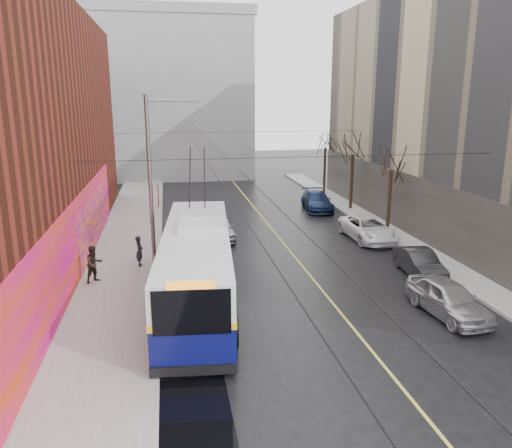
{
  "coord_description": "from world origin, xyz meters",
  "views": [
    {
      "loc": [
        -5.46,
        -14.43,
        8.85
      ],
      "look_at": [
        -1.08,
        10.05,
        2.52
      ],
      "focal_mm": 35.0,
      "sensor_mm": 36.0,
      "label": 1
    }
  ],
  "objects_px": {
    "tree_mid": "(353,145)",
    "parked_car_c": "(368,229)",
    "streetlight_pole": "(154,182)",
    "parked_car_d": "(317,201)",
    "parked_car_a": "(448,298)",
    "following_car": "(219,228)",
    "parked_car_b": "(419,263)",
    "pedestrian_a": "(140,251)",
    "tree_far": "(326,139)",
    "trolleybus": "(197,264)",
    "pedestrian_b": "(94,264)",
    "tree_near": "(392,159)"
  },
  "relations": [
    {
      "from": "tree_near",
      "to": "following_car",
      "type": "xyz_separation_m",
      "value": [
        -11.32,
        0.46,
        -4.26
      ]
    },
    {
      "from": "trolleybus",
      "to": "parked_car_a",
      "type": "distance_m",
      "value": 10.73
    },
    {
      "from": "following_car",
      "to": "tree_far",
      "type": "bearing_deg",
      "value": 49.1
    },
    {
      "from": "tree_mid",
      "to": "parked_car_c",
      "type": "xyz_separation_m",
      "value": [
        -2.0,
        -8.43,
        -4.53
      ]
    },
    {
      "from": "parked_car_b",
      "to": "following_car",
      "type": "height_order",
      "value": "following_car"
    },
    {
      "from": "streetlight_pole",
      "to": "trolleybus",
      "type": "xyz_separation_m",
      "value": [
        1.78,
        -3.54,
        -3.11
      ]
    },
    {
      "from": "parked_car_d",
      "to": "pedestrian_b",
      "type": "distance_m",
      "value": 20.96
    },
    {
      "from": "trolleybus",
      "to": "parked_car_b",
      "type": "bearing_deg",
      "value": 11.87
    },
    {
      "from": "parked_car_d",
      "to": "streetlight_pole",
      "type": "bearing_deg",
      "value": -126.42
    },
    {
      "from": "parked_car_a",
      "to": "parked_car_b",
      "type": "height_order",
      "value": "parked_car_a"
    },
    {
      "from": "tree_mid",
      "to": "following_car",
      "type": "distance_m",
      "value": 13.83
    },
    {
      "from": "parked_car_b",
      "to": "pedestrian_a",
      "type": "bearing_deg",
      "value": 169.66
    },
    {
      "from": "tree_mid",
      "to": "tree_far",
      "type": "xyz_separation_m",
      "value": [
        0.0,
        7.0,
        -0.11
      ]
    },
    {
      "from": "streetlight_pole",
      "to": "parked_car_b",
      "type": "bearing_deg",
      "value": -9.3
    },
    {
      "from": "streetlight_pole",
      "to": "tree_far",
      "type": "relative_size",
      "value": 1.37
    },
    {
      "from": "streetlight_pole",
      "to": "following_car",
      "type": "relative_size",
      "value": 2.15
    },
    {
      "from": "tree_mid",
      "to": "parked_car_c",
      "type": "height_order",
      "value": "tree_mid"
    },
    {
      "from": "parked_car_c",
      "to": "tree_mid",
      "type": "bearing_deg",
      "value": 74.68
    },
    {
      "from": "trolleybus",
      "to": "parked_car_a",
      "type": "bearing_deg",
      "value": -13.14
    },
    {
      "from": "parked_car_a",
      "to": "pedestrian_a",
      "type": "xyz_separation_m",
      "value": [
        -12.89,
        8.3,
        0.22
      ]
    },
    {
      "from": "tree_mid",
      "to": "parked_car_b",
      "type": "distance_m",
      "value": 15.96
    },
    {
      "from": "trolleybus",
      "to": "pedestrian_b",
      "type": "height_order",
      "value": "trolleybus"
    },
    {
      "from": "following_car",
      "to": "pedestrian_b",
      "type": "bearing_deg",
      "value": -134.94
    },
    {
      "from": "trolleybus",
      "to": "pedestrian_a",
      "type": "xyz_separation_m",
      "value": [
        -2.73,
        4.99,
        -0.77
      ]
    },
    {
      "from": "trolleybus",
      "to": "pedestrian_a",
      "type": "height_order",
      "value": "trolleybus"
    },
    {
      "from": "parked_car_c",
      "to": "parked_car_b",
      "type": "bearing_deg",
      "value": -91.98
    },
    {
      "from": "following_car",
      "to": "pedestrian_a",
      "type": "height_order",
      "value": "pedestrian_a"
    },
    {
      "from": "streetlight_pole",
      "to": "tree_near",
      "type": "bearing_deg",
      "value": 21.62
    },
    {
      "from": "parked_car_d",
      "to": "following_car",
      "type": "relative_size",
      "value": 1.21
    },
    {
      "from": "tree_far",
      "to": "trolleybus",
      "type": "relative_size",
      "value": 0.49
    },
    {
      "from": "streetlight_pole",
      "to": "parked_car_d",
      "type": "distance_m",
      "value": 18.86
    },
    {
      "from": "tree_mid",
      "to": "trolleybus",
      "type": "distance_m",
      "value": 21.55
    },
    {
      "from": "following_car",
      "to": "pedestrian_a",
      "type": "distance_m",
      "value": 6.93
    },
    {
      "from": "parked_car_c",
      "to": "pedestrian_b",
      "type": "distance_m",
      "value": 16.94
    },
    {
      "from": "pedestrian_b",
      "to": "parked_car_a",
      "type": "bearing_deg",
      "value": -60.61
    },
    {
      "from": "tree_far",
      "to": "parked_car_a",
      "type": "xyz_separation_m",
      "value": [
        -3.2,
        -26.85,
        -4.4
      ]
    },
    {
      "from": "following_car",
      "to": "pedestrian_a",
      "type": "relative_size",
      "value": 2.56
    },
    {
      "from": "pedestrian_a",
      "to": "tree_mid",
      "type": "bearing_deg",
      "value": -57.0
    },
    {
      "from": "trolleybus",
      "to": "parked_car_c",
      "type": "distance_m",
      "value": 13.99
    },
    {
      "from": "parked_car_a",
      "to": "following_car",
      "type": "distance_m",
      "value": 15.59
    },
    {
      "from": "pedestrian_a",
      "to": "pedestrian_b",
      "type": "bearing_deg",
      "value": 132.67
    },
    {
      "from": "following_car",
      "to": "parked_car_c",
      "type": "bearing_deg",
      "value": -12.52
    },
    {
      "from": "parked_car_b",
      "to": "parked_car_d",
      "type": "distance_m",
      "value": 15.69
    },
    {
      "from": "parked_car_b",
      "to": "pedestrian_a",
      "type": "height_order",
      "value": "pedestrian_a"
    },
    {
      "from": "tree_mid",
      "to": "parked_car_d",
      "type": "distance_m",
      "value": 5.27
    },
    {
      "from": "tree_near",
      "to": "parked_car_c",
      "type": "xyz_separation_m",
      "value": [
        -2.0,
        -1.43,
        -4.25
      ]
    },
    {
      "from": "tree_far",
      "to": "parked_car_d",
      "type": "relative_size",
      "value": 1.3
    },
    {
      "from": "following_car",
      "to": "pedestrian_a",
      "type": "xyz_separation_m",
      "value": [
        -4.78,
        -5.01,
        0.25
      ]
    },
    {
      "from": "parked_car_c",
      "to": "parked_car_d",
      "type": "height_order",
      "value": "parked_car_d"
    },
    {
      "from": "tree_mid",
      "to": "trolleybus",
      "type": "xyz_separation_m",
      "value": [
        -13.36,
        -16.54,
        -3.51
      ]
    }
  ]
}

